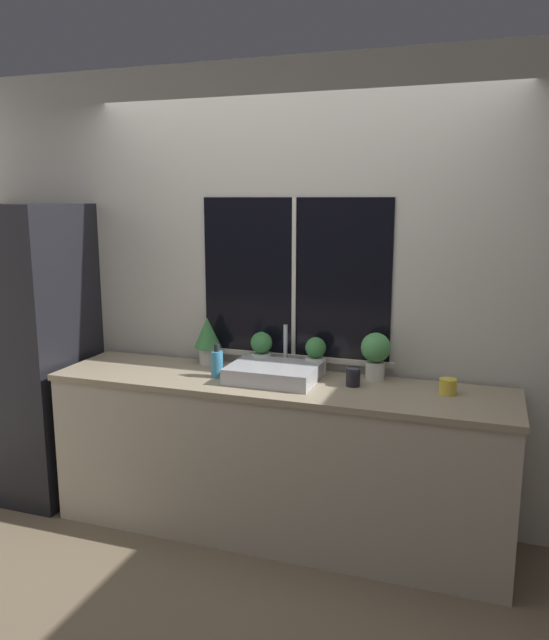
# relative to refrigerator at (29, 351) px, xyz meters

# --- Properties ---
(ground_plane) EXTENTS (14.00, 14.00, 0.00)m
(ground_plane) POSITION_rel_refrigerator_xyz_m (1.72, -0.33, -0.94)
(ground_plane) COLOR brown
(wall_back) EXTENTS (8.00, 0.09, 2.70)m
(wall_back) POSITION_rel_refrigerator_xyz_m (1.72, 0.33, 0.41)
(wall_back) COLOR #BCB7AD
(wall_back) RESTS_ON ground_plane
(wall_left) EXTENTS (0.06, 7.00, 2.70)m
(wall_left) POSITION_rel_refrigerator_xyz_m (-0.65, 1.17, 0.41)
(wall_left) COLOR #BCB7AD
(wall_left) RESTS_ON ground_plane
(counter) EXTENTS (2.60, 0.61, 0.91)m
(counter) POSITION_rel_refrigerator_xyz_m (1.72, -0.04, -0.49)
(counter) COLOR #B2A893
(counter) RESTS_ON ground_plane
(refrigerator) EXTENTS (0.74, 0.71, 1.88)m
(refrigerator) POSITION_rel_refrigerator_xyz_m (0.00, 0.00, 0.00)
(refrigerator) COLOR black
(refrigerator) RESTS_ON ground_plane
(sink) EXTENTS (0.49, 0.42, 0.28)m
(sink) POSITION_rel_refrigerator_xyz_m (1.70, -0.02, 0.01)
(sink) COLOR #ADADB2
(sink) RESTS_ON counter
(potted_plant_far_left) EXTENTS (0.17, 0.17, 0.29)m
(potted_plant_far_left) POSITION_rel_refrigerator_xyz_m (1.19, 0.19, 0.14)
(potted_plant_far_left) COLOR silver
(potted_plant_far_left) RESTS_ON counter
(potted_plant_center_left) EXTENTS (0.13, 0.13, 0.23)m
(potted_plant_center_left) POSITION_rel_refrigerator_xyz_m (1.55, 0.19, 0.08)
(potted_plant_center_left) COLOR silver
(potted_plant_center_left) RESTS_ON counter
(potted_plant_center_right) EXTENTS (0.12, 0.12, 0.22)m
(potted_plant_center_right) POSITION_rel_refrigerator_xyz_m (1.88, 0.19, 0.08)
(potted_plant_center_right) COLOR silver
(potted_plant_center_right) RESTS_ON counter
(potted_plant_far_right) EXTENTS (0.17, 0.17, 0.27)m
(potted_plant_far_right) POSITION_rel_refrigerator_xyz_m (2.23, 0.19, 0.13)
(potted_plant_far_right) COLOR silver
(potted_plant_far_right) RESTS_ON counter
(soap_bottle) EXTENTS (0.07, 0.07, 0.19)m
(soap_bottle) POSITION_rel_refrigerator_xyz_m (1.37, -0.06, 0.05)
(soap_bottle) COLOR teal
(soap_bottle) RESTS_ON counter
(mug_yellow) EXTENTS (0.09, 0.09, 0.08)m
(mug_yellow) POSITION_rel_refrigerator_xyz_m (2.64, 0.05, 0.01)
(mug_yellow) COLOR gold
(mug_yellow) RESTS_ON counter
(mug_black) EXTENTS (0.08, 0.08, 0.10)m
(mug_black) POSITION_rel_refrigerator_xyz_m (2.14, 0.02, 0.02)
(mug_black) COLOR black
(mug_black) RESTS_ON counter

